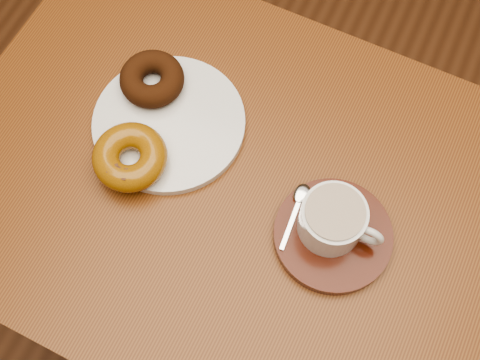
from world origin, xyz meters
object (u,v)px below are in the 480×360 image
at_px(cafe_table, 229,210).
at_px(coffee_cup, 333,220).
at_px(donut_plate, 169,123).
at_px(saucer, 333,235).

height_order(cafe_table, coffee_cup, coffee_cup).
xyz_separation_m(donut_plate, coffee_cup, (0.27, -0.05, 0.04)).
bearing_deg(cafe_table, donut_plate, 160.25).
height_order(donut_plate, saucer, saucer).
bearing_deg(saucer, coffee_cup, 139.35).
bearing_deg(coffee_cup, donut_plate, 170.24).
xyz_separation_m(cafe_table, donut_plate, (-0.11, 0.04, 0.13)).
xyz_separation_m(cafe_table, coffee_cup, (0.16, -0.01, 0.17)).
bearing_deg(coffee_cup, cafe_table, 177.77).
xyz_separation_m(saucer, coffee_cup, (-0.01, 0.01, 0.04)).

